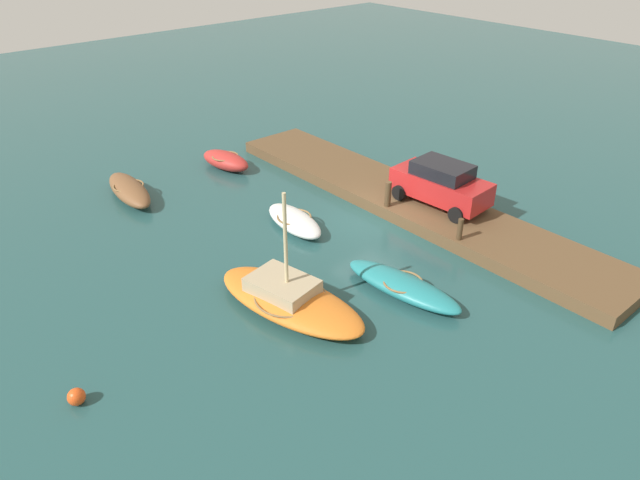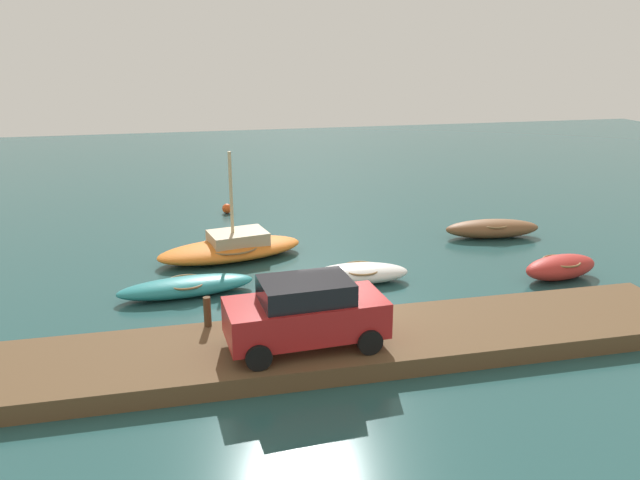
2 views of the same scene
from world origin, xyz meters
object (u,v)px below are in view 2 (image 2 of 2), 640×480
object	(u,v)px
mooring_post_west	(207,312)
parked_car	(306,312)
sailboat_orange	(232,248)
mooring_post_mid_west	(337,296)
rowboat_white	(361,273)
marker_buoy	(227,209)
dinghy_red	(561,267)
rowboat_teal	(186,286)
rowboat_brown	(492,228)

from	to	relation	value
mooring_post_west	parked_car	size ratio (longest dim) A/B	0.21
sailboat_orange	mooring_post_mid_west	bearing A→B (deg)	-82.74
rowboat_white	marker_buoy	size ratio (longest dim) A/B	7.33
rowboat_white	dinghy_red	size ratio (longest dim) A/B	1.13
rowboat_teal	dinghy_red	distance (m)	12.74
dinghy_red	mooring_post_mid_west	bearing A→B (deg)	-175.53
mooring_post_mid_west	rowboat_white	bearing A→B (deg)	63.42
mooring_post_west	dinghy_red	bearing A→B (deg)	10.47
rowboat_teal	rowboat_brown	world-z (taller)	rowboat_brown
mooring_post_west	rowboat_brown	bearing A→B (deg)	30.65
rowboat_white	marker_buoy	bearing A→B (deg)	116.57
dinghy_red	mooring_post_west	size ratio (longest dim) A/B	3.60
rowboat_brown	parked_car	bearing A→B (deg)	-131.03
parked_car	marker_buoy	bearing A→B (deg)	88.80
rowboat_brown	mooring_post_mid_west	size ratio (longest dim) A/B	3.87
dinghy_red	mooring_post_mid_west	world-z (taller)	mooring_post_mid_west
marker_buoy	parked_car	bearing A→B (deg)	-87.47
dinghy_red	parked_car	distance (m)	10.64
dinghy_red	marker_buoy	distance (m)	15.46
mooring_post_west	marker_buoy	xyz separation A→B (m)	(1.68, 13.59, -0.69)
mooring_post_mid_west	marker_buoy	distance (m)	13.75
dinghy_red	parked_car	xyz separation A→B (m)	(-9.82, -3.99, 0.99)
rowboat_white	mooring_post_west	size ratio (longest dim) A/B	4.05
rowboat_teal	marker_buoy	xyz separation A→B (m)	(2.18, 10.01, -0.07)
rowboat_white	dinghy_red	bearing A→B (deg)	-3.51
rowboat_white	rowboat_brown	distance (m)	7.78
rowboat_brown	parked_car	world-z (taller)	parked_car
dinghy_red	rowboat_teal	bearing A→B (deg)	163.76
rowboat_teal	mooring_post_mid_west	xyz separation A→B (m)	(4.10, -3.58, 0.72)
dinghy_red	mooring_post_west	distance (m)	12.39
sailboat_orange	parked_car	xyz separation A→B (m)	(1.08, -8.68, 0.99)
parked_car	mooring_post_west	bearing A→B (deg)	139.80
sailboat_orange	mooring_post_west	xyz separation A→B (m)	(-1.28, -6.94, 0.49)
dinghy_red	mooring_post_mid_west	distance (m)	8.88
dinghy_red	marker_buoy	bearing A→B (deg)	122.53
rowboat_white	dinghy_red	distance (m)	6.94
sailboat_orange	marker_buoy	size ratio (longest dim) A/B	12.62
rowboat_teal	rowboat_brown	distance (m)	13.17
sailboat_orange	rowboat_brown	bearing A→B (deg)	-9.83
rowboat_white	mooring_post_mid_west	world-z (taller)	mooring_post_mid_west
parked_car	dinghy_red	bearing A→B (deg)	18.38
mooring_post_west	sailboat_orange	bearing A→B (deg)	79.54
rowboat_teal	rowboat_white	xyz separation A→B (m)	(5.84, -0.11, 0.02)
rowboat_white	parked_car	xyz separation A→B (m)	(-2.99, -5.21, 1.09)
sailboat_orange	rowboat_brown	xyz separation A→B (m)	(10.88, 0.27, -0.03)
dinghy_red	mooring_post_west	bearing A→B (deg)	-179.77
mooring_post_west	rowboat_teal	bearing A→B (deg)	97.94
mooring_post_mid_west	rowboat_teal	bearing A→B (deg)	138.88
mooring_post_mid_west	parked_car	size ratio (longest dim) A/B	0.26
rowboat_teal	parked_car	distance (m)	6.14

